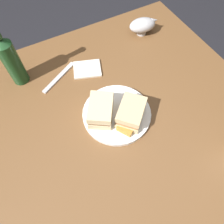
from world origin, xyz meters
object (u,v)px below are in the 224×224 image
object	(u,v)px
sandwich_half_left	(101,111)
gravy_boat	(143,25)
fork	(59,77)
plate	(116,113)
napkin	(87,69)
sandwich_half_right	(131,113)
cider_bottle	(10,59)

from	to	relation	value
sandwich_half_left	gravy_boat	xyz separation A→B (m)	(0.37, 0.31, -0.00)
sandwich_half_left	gravy_boat	bearing A→B (deg)	40.36
fork	plate	bearing A→B (deg)	-93.57
gravy_boat	napkin	distance (m)	0.33
sandwich_half_right	cider_bottle	distance (m)	0.47
gravy_boat	cider_bottle	bearing A→B (deg)	-179.50
sandwich_half_right	gravy_boat	size ratio (longest dim) A/B	0.99
sandwich_half_left	fork	bearing A→B (deg)	105.48
sandwich_half_left	cider_bottle	size ratio (longest dim) A/B	0.49
plate	gravy_boat	world-z (taller)	gravy_boat
cider_bottle	plate	bearing A→B (deg)	-51.14
sandwich_half_right	napkin	distance (m)	0.29
plate	cider_bottle	distance (m)	0.42
gravy_boat	cider_bottle	xyz separation A→B (m)	(-0.57, -0.00, 0.07)
plate	sandwich_half_right	size ratio (longest dim) A/B	1.78
napkin	fork	xyz separation A→B (m)	(-0.12, 0.01, -0.00)
fork	gravy_boat	bearing A→B (deg)	-20.24
plate	sandwich_half_left	distance (m)	0.07
gravy_boat	fork	size ratio (longest dim) A/B	0.77
plate	fork	distance (m)	0.28
gravy_boat	fork	distance (m)	0.44
plate	fork	world-z (taller)	plate
sandwich_half_left	fork	world-z (taller)	sandwich_half_left
plate	fork	size ratio (longest dim) A/B	1.35
plate	sandwich_half_right	bearing A→B (deg)	-54.09
sandwich_half_left	sandwich_half_right	xyz separation A→B (m)	(0.09, -0.06, -0.00)
cider_bottle	sandwich_half_right	bearing A→B (deg)	-51.49
sandwich_half_right	cider_bottle	bearing A→B (deg)	128.51
sandwich_half_left	napkin	world-z (taller)	sandwich_half_left
cider_bottle	gravy_boat	bearing A→B (deg)	0.50
gravy_boat	napkin	xyz separation A→B (m)	(-0.31, -0.08, -0.04)
sandwich_half_right	gravy_boat	bearing A→B (deg)	52.66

